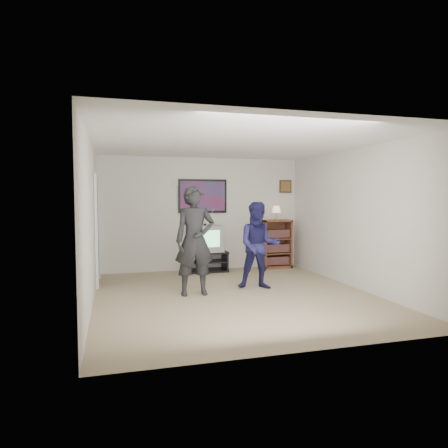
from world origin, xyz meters
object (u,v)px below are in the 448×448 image
bookshelf (276,244)px  person_tall (195,241)px  crt_television (205,238)px  media_stand (207,261)px  person_short (259,245)px

bookshelf → person_tall: 3.09m
crt_television → bookshelf: size_ratio=0.61×
media_stand → person_tall: 2.19m
bookshelf → person_short: bearing=-120.8°
crt_television → bookshelf: bearing=-5.7°
crt_television → bookshelf: bookshelf is taller
bookshelf → person_tall: bearing=-138.8°
media_stand → bookshelf: 1.68m
media_stand → person_short: bearing=-74.8°
person_tall → person_short: size_ratio=1.18×
person_tall → person_short: (1.18, 0.13, -0.14)m
bookshelf → media_stand: bearing=-178.3°
crt_television → person_short: (0.56, -1.85, 0.04)m
media_stand → person_tall: size_ratio=0.49×
media_stand → person_tall: (-0.66, -1.97, 0.69)m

